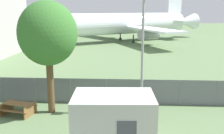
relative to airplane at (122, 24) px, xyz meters
The scene contains 6 objects.
perimeter_fence 35.97m from the airplane, 94.64° to the right, with size 56.07×0.07×1.81m.
airplane is the anchor object (origin of this frame).
portable_cabin 41.84m from the airplane, 89.38° to the right, with size 3.90×2.67×2.68m.
picnic_bench_open_grass 38.61m from the airplane, 98.67° to the right, with size 2.18×1.77×0.76m.
tree_left_of_cabin 37.71m from the airplane, 95.80° to the right, with size 3.62×3.62×7.11m.
light_mast 36.89m from the airplane, 86.85° to the right, with size 0.44×0.44×7.49m.
Camera 1 is at (3.95, -6.50, 6.58)m, focal length 42.00 mm.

